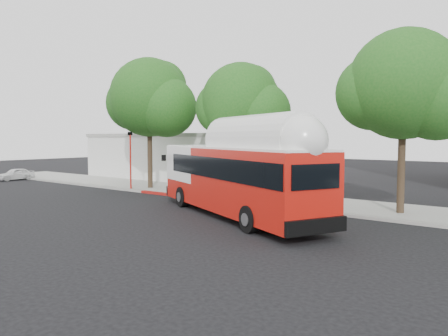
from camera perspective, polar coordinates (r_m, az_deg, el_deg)
name	(u,v)px	position (r m, az deg, el deg)	size (l,w,h in m)	color
ground	(188,212)	(22.95, -4.74, -5.76)	(120.00, 120.00, 0.00)	black
sidewalk	(258,197)	(27.97, 4.42, -3.84)	(60.00, 5.00, 0.15)	gray
curb_strip	(233,202)	(25.88, 1.19, -4.46)	(60.00, 0.30, 0.15)	gray
red_curb_segment	(195,198)	(27.78, -3.75, -3.88)	(10.00, 0.32, 0.16)	#9C1511
street_tree_left	(154,100)	(32.71, -9.10, 8.72)	(6.67, 5.80, 9.74)	#2D2116
street_tree_mid	(246,105)	(27.76, 2.95, 8.17)	(5.75, 5.00, 8.62)	#2D2116
street_tree_right	(413,88)	(23.27, 23.50, 9.52)	(6.21, 5.40, 9.18)	#2D2116
low_commercial_bldg	(181,155)	(42.45, -5.62, 1.64)	(16.20, 10.20, 4.25)	silver
transit_bus	(236,180)	(21.24, 1.61, -1.52)	(13.04, 7.68, 3.94)	#B9150C
parked_car	(15,174)	(44.11, -25.58, -0.73)	(3.23, 1.30, 1.10)	silver
signal_pole	(130,161)	(32.56, -12.12, 0.96)	(0.12, 0.41, 4.30)	red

